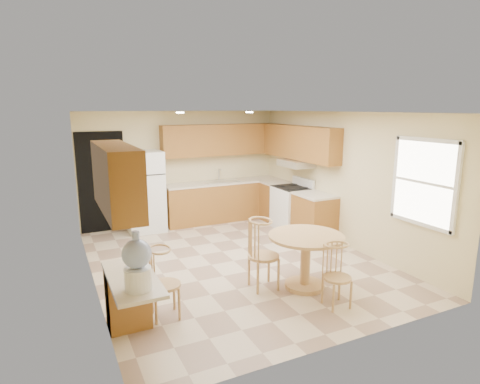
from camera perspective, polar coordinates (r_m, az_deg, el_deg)
name	(u,v)px	position (r m, az deg, el deg)	size (l,w,h in m)	color
floor	(234,261)	(6.97, -0.90, -9.76)	(5.50, 5.50, 0.00)	#C5AE8F
ceiling	(233,112)	(6.47, -0.98, 11.27)	(4.50, 5.50, 0.02)	white
wall_back	(182,167)	(9.14, -8.20, 3.49)	(4.50, 0.02, 2.50)	beige
wall_front	(344,237)	(4.34, 14.53, -6.25)	(4.50, 0.02, 2.50)	beige
wall_left	(89,203)	(6.04, -20.71, -1.53)	(0.02, 5.50, 2.50)	beige
wall_right	(342,179)	(7.80, 14.25, 1.79)	(0.02, 5.50, 2.50)	beige
doorway	(102,182)	(8.80, -19.05, 1.30)	(0.90, 0.02, 2.10)	black
base_cab_back	(224,201)	(9.31, -2.35, -1.35)	(2.75, 0.60, 0.87)	#996226
counter_back	(223,182)	(9.22, -2.37, 1.41)	(2.75, 0.63, 0.04)	beige
base_cab_right_a	(277,202)	(9.28, 5.23, -1.44)	(0.60, 0.59, 0.87)	#996226
counter_right_a	(277,183)	(9.18, 5.28, 1.32)	(0.63, 0.59, 0.04)	beige
base_cab_right_b	(314,217)	(8.10, 10.51, -3.58)	(0.60, 0.80, 0.87)	#996226
counter_right_b	(315,195)	(8.00, 10.63, -0.43)	(0.63, 0.80, 0.04)	beige
upper_cab_back	(221,140)	(9.22, -2.76, 7.42)	(2.75, 0.33, 0.70)	#996226
upper_cab_right	(299,143)	(8.59, 8.41, 6.97)	(0.33, 2.42, 0.70)	#996226
upper_cab_left	(116,178)	(4.38, -17.18, 1.85)	(0.33, 1.40, 0.70)	#996226
sink	(222,181)	(9.21, -2.52, 1.53)	(0.78, 0.44, 0.01)	silver
range_hood	(296,163)	(8.56, 7.96, 4.07)	(0.50, 0.76, 0.14)	silver
desk_pedestal	(128,297)	(5.12, -15.65, -14.21)	(0.48, 0.42, 0.72)	#996226
desk_top	(132,279)	(4.61, -15.07, -11.82)	(0.50, 1.20, 0.04)	beige
window	(424,182)	(6.46, 24.73, 1.25)	(0.06, 1.12, 1.30)	white
can_light_a	(180,113)	(7.41, -8.53, 11.11)	(0.14, 0.14, 0.02)	white
can_light_b	(249,112)	(7.94, 1.34, 11.29)	(0.14, 0.14, 0.02)	white
refrigerator	(145,191)	(8.64, -13.42, 0.07)	(0.75, 0.73, 1.69)	white
stove	(292,207)	(8.70, 7.37, -2.16)	(0.65, 0.76, 1.09)	white
dining_table	(306,253)	(5.90, 9.31, -8.60)	(1.08, 1.08, 0.80)	tan
chair_table_a	(267,249)	(5.71, 3.88, -8.13)	(0.45, 0.58, 1.02)	tan
chair_table_b	(342,272)	(5.40, 14.26, -10.96)	(0.37, 0.37, 0.84)	tan
chair_desk	(166,278)	(5.04, -10.45, -12.00)	(0.40, 0.51, 0.90)	tan
water_crock	(137,264)	(4.20, -14.41, -9.84)	(0.30, 0.30, 0.61)	white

